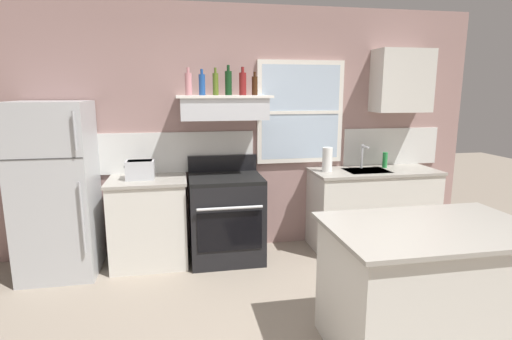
{
  "coord_description": "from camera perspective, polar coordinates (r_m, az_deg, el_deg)",
  "views": [
    {
      "loc": [
        -0.71,
        -2.24,
        1.8
      ],
      "look_at": [
        -0.05,
        1.2,
        1.1
      ],
      "focal_mm": 28.21,
      "sensor_mm": 36.0,
      "label": 1
    }
  ],
  "objects": [
    {
      "name": "paper_towel_roll",
      "position": [
        4.5,
        10.07,
        1.46
      ],
      "size": [
        0.11,
        0.11,
        0.27
      ],
      "primitive_type": "cylinder",
      "color": "white",
      "rests_on": "counter_right_with_sink"
    },
    {
      "name": "bottle_blue_liqueur",
      "position": [
        4.24,
        -7.66,
        11.95
      ],
      "size": [
        0.07,
        0.07,
        0.26
      ],
      "color": "#1E478C",
      "rests_on": "range_hood_shelf"
    },
    {
      "name": "bottle_red_label_wine",
      "position": [
        4.25,
        -1.9,
        12.17
      ],
      "size": [
        0.07,
        0.07,
        0.29
      ],
      "color": "maroon",
      "rests_on": "range_hood_shelf"
    },
    {
      "name": "dish_soap_bottle",
      "position": [
        4.91,
        17.81,
        1.36
      ],
      "size": [
        0.06,
        0.06,
        0.18
      ],
      "primitive_type": "cylinder",
      "color": "#268C3F",
      "rests_on": "counter_right_with_sink"
    },
    {
      "name": "toaster",
      "position": [
        4.24,
        -16.09,
        0.08
      ],
      "size": [
        0.3,
        0.2,
        0.19
      ],
      "color": "silver",
      "rests_on": "counter_left_of_stove"
    },
    {
      "name": "stove_range",
      "position": [
        4.34,
        -4.27,
        -6.66
      ],
      "size": [
        0.76,
        0.69,
        1.09
      ],
      "color": "black",
      "rests_on": "ground_plane"
    },
    {
      "name": "back_wall",
      "position": [
        4.55,
        -1.43,
        5.65
      ],
      "size": [
        5.4,
        0.11,
        2.7
      ],
      "color": "gray",
      "rests_on": "ground_plane"
    },
    {
      "name": "counter_right_with_sink",
      "position": [
        4.86,
        16.11,
        -5.22
      ],
      "size": [
        1.43,
        0.63,
        0.91
      ],
      "color": "silver",
      "rests_on": "ground_plane"
    },
    {
      "name": "range_hood_shelf",
      "position": [
        4.23,
        -4.65,
        8.87
      ],
      "size": [
        0.96,
        0.52,
        0.24
      ],
      "color": "silver"
    },
    {
      "name": "bottle_olive_oil_square",
      "position": [
        4.24,
        -5.75,
        12.08
      ],
      "size": [
        0.06,
        0.06,
        0.28
      ],
      "color": "#4C601E",
      "rests_on": "range_hood_shelf"
    },
    {
      "name": "bottle_rose_pink",
      "position": [
        4.21,
        -9.55,
        11.98
      ],
      "size": [
        0.07,
        0.07,
        0.28
      ],
      "color": "#C67F84",
      "rests_on": "range_hood_shelf"
    },
    {
      "name": "bottle_brown_stout",
      "position": [
        4.32,
        -0.19,
        11.91
      ],
      "size": [
        0.06,
        0.06,
        0.24
      ],
      "color": "#381E0F",
      "rests_on": "range_hood_shelf"
    },
    {
      "name": "counter_left_of_stove",
      "position": [
        4.37,
        -14.89,
        -7.02
      ],
      "size": [
        0.79,
        0.63,
        0.91
      ],
      "color": "silver",
      "rests_on": "ground_plane"
    },
    {
      "name": "kitchen_island",
      "position": [
        3.11,
        23.17,
        -15.21
      ],
      "size": [
        1.4,
        0.9,
        0.91
      ],
      "color": "silver",
      "rests_on": "ground_plane"
    },
    {
      "name": "bottle_dark_green_wine",
      "position": [
        4.29,
        -3.93,
        12.26
      ],
      "size": [
        0.07,
        0.07,
        0.31
      ],
      "color": "#143819",
      "rests_on": "range_hood_shelf"
    },
    {
      "name": "refrigerator",
      "position": [
        4.36,
        -26.43,
        -2.52
      ],
      "size": [
        0.7,
        0.72,
        1.7
      ],
      "color": "#B7BABC",
      "rests_on": "ground_plane"
    },
    {
      "name": "sink_faucet",
      "position": [
        4.76,
        14.92,
        2.27
      ],
      "size": [
        0.03,
        0.17,
        0.28
      ],
      "color": "silver",
      "rests_on": "counter_right_with_sink"
    },
    {
      "name": "upper_cabinet_right",
      "position": [
        4.96,
        19.98,
        11.78
      ],
      "size": [
        0.64,
        0.32,
        0.7
      ],
      "color": "silver"
    }
  ]
}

